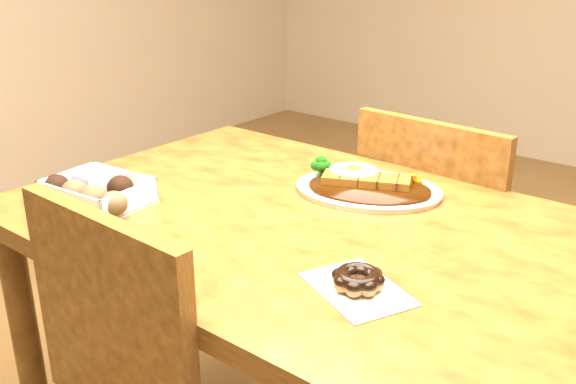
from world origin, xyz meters
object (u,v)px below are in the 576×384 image
Objects in this scene: table at (306,263)px; chair_far at (445,255)px; donut_box at (95,191)px; katsu_curry_plate at (366,186)px; pon_de_ring at (358,280)px.

chair_far reaches higher than table.
chair_far is 0.92m from donut_box.
katsu_curry_plate is at bearing 86.05° from table.
table is at bearing -93.95° from katsu_curry_plate.
table is 0.57m from chair_far.
table is at bearing 87.04° from chair_far.
chair_far is at bearing 83.79° from table.
donut_box is (-0.39, -0.21, 0.13)m from table.
donut_box is at bearing -134.69° from katsu_curry_plate.
katsu_curry_plate is at bearing 85.78° from chair_far.
pon_de_ring is at bearing 107.03° from chair_far.
donut_box reaches higher than pon_de_ring.
chair_far reaches higher than donut_box.
katsu_curry_plate is 0.42m from pon_de_ring.
donut_box is at bearing 62.39° from chair_far.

